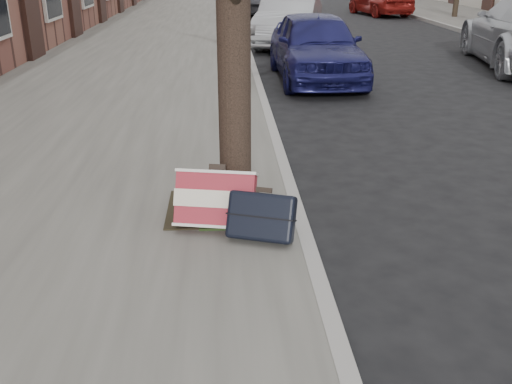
{
  "coord_description": "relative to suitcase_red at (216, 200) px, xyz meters",
  "views": [
    {
      "loc": [
        -1.9,
        -3.54,
        2.23
      ],
      "look_at": [
        -1.65,
        0.8,
        0.44
      ],
      "focal_mm": 40.0,
      "sensor_mm": 36.0,
      "label": 1
    }
  ],
  "objects": [
    {
      "name": "suitcase_navy",
      "position": [
        0.36,
        -0.25,
        -0.04
      ],
      "size": [
        0.61,
        0.46,
        0.42
      ],
      "primitive_type": "cube",
      "rotation": [
        -0.42,
        0.0,
        -0.32
      ],
      "color": "black",
      "rests_on": "near_sidewalk"
    },
    {
      "name": "near_sidewalk",
      "position": [
        -1.72,
        14.18,
        -0.31
      ],
      "size": [
        5.0,
        70.0,
        0.12
      ],
      "primitive_type": "cube",
      "color": "slate",
      "rests_on": "ground"
    },
    {
      "name": "ground",
      "position": [
        1.98,
        -0.82,
        -0.37
      ],
      "size": [
        120.0,
        120.0,
        0.0
      ],
      "primitive_type": "plane",
      "color": "black",
      "rests_on": "ground"
    },
    {
      "name": "car_near_mid",
      "position": [
        1.92,
        11.68,
        0.31
      ],
      "size": [
        2.39,
        4.36,
        1.36
      ],
      "primitive_type": "imported",
      "rotation": [
        0.0,
        0.0,
        -0.24
      ],
      "color": "#9A9DA2",
      "rests_on": "ground"
    },
    {
      "name": "car_near_front",
      "position": [
        1.89,
        6.82,
        0.29
      ],
      "size": [
        1.62,
        3.89,
        1.31
      ],
      "primitive_type": "imported",
      "rotation": [
        0.0,
        0.0,
        0.02
      ],
      "color": "#16174E",
      "rests_on": "ground"
    },
    {
      "name": "dirt_patch",
      "position": [
        -0.02,
        0.38,
        -0.24
      ],
      "size": [
        0.85,
        0.85,
        0.02
      ],
      "primitive_type": "cube",
      "color": "black",
      "rests_on": "near_sidewalk"
    },
    {
      "name": "suitcase_red",
      "position": [
        0.0,
        0.0,
        0.0
      ],
      "size": [
        0.71,
        0.47,
        0.5
      ],
      "primitive_type": "cube",
      "rotation": [
        -0.42,
        0.0,
        -0.19
      ],
      "color": "maroon",
      "rests_on": "near_sidewalk"
    }
  ]
}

